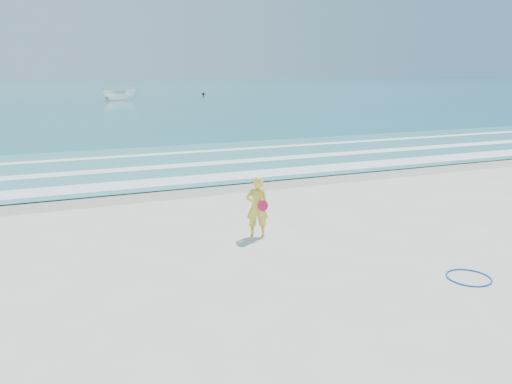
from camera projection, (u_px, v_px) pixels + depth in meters
name	position (u px, v px, depth m)	size (l,w,h in m)	color
ground	(311.00, 292.00, 9.51)	(400.00, 400.00, 0.00)	silver
wet_sand	(189.00, 189.00, 17.60)	(400.00, 2.40, 0.00)	#B2A893
ocean	(70.00, 89.00, 103.83)	(400.00, 190.00, 0.04)	#19727F
shallow	(160.00, 164.00, 22.08)	(400.00, 10.00, 0.01)	#59B7AD
foam_near	(180.00, 180.00, 18.75)	(400.00, 1.40, 0.01)	white
foam_mid	(164.00, 167.00, 21.36)	(400.00, 0.90, 0.01)	white
foam_far	(150.00, 155.00, 24.32)	(400.00, 0.60, 0.01)	white
hoop	(469.00, 278.00, 10.13)	(0.89, 0.89, 0.03)	blue
boat	(121.00, 93.00, 65.72)	(1.75, 4.65, 1.80)	white
buoy	(203.00, 94.00, 78.36)	(0.43, 0.43, 0.43)	black
woman	(257.00, 207.00, 12.49)	(0.64, 0.51, 1.55)	yellow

